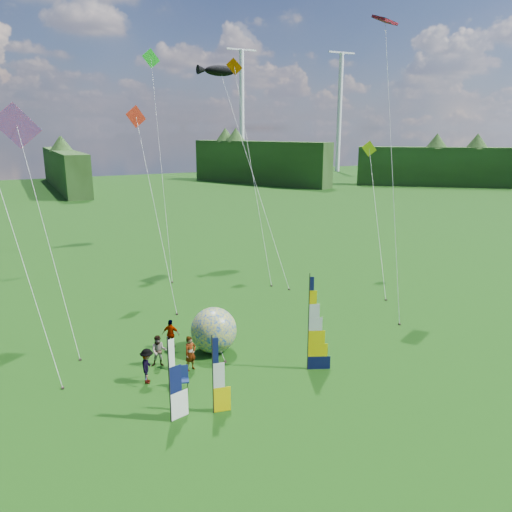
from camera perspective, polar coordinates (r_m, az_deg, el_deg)
name	(u,v)px	position (r m, az deg, el deg)	size (l,w,h in m)	color
ground	(318,396)	(22.70, 7.12, -15.59)	(220.00, 220.00, 0.00)	#19550C
treeline_ring	(321,310)	(21.00, 7.46, -6.08)	(210.00, 210.00, 8.00)	#2E5421
turbine_left	(339,114)	(137.73, 9.50, 15.74)	(8.00, 1.20, 30.00)	silver
turbine_right	(242,113)	(130.91, -1.63, 16.01)	(8.00, 1.20, 30.00)	silver
feather_banner_main	(308,324)	(23.85, 6.02, -7.76)	(1.27, 0.10, 4.68)	#0C123F
side_banner_left	(213,376)	(20.66, -4.96, -13.53)	(0.92, 0.10, 3.30)	#F9D400
side_banner_far	(169,382)	(20.25, -9.88, -13.98)	(1.03, 0.10, 3.50)	white
bol_inflatable	(214,330)	(26.11, -4.85, -8.44)	(2.38, 2.38, 2.38)	navy
spectator_a	(190,353)	(24.52, -7.51, -10.96)	(0.62, 0.41, 1.71)	#66594C
spectator_b	(159,351)	(25.14, -11.05, -10.61)	(0.77, 0.38, 1.58)	#66594C
spectator_c	(147,366)	(23.72, -12.33, -12.18)	(1.07, 0.40, 1.65)	#66594C
spectator_d	(171,334)	(26.93, -9.69, -8.80)	(0.93, 0.38, 1.58)	#66594C
camp_chair	(182,379)	(23.01, -8.42, -13.70)	(0.61, 0.61, 1.05)	#0D1B44
kite_whale	(251,159)	(40.47, -0.57, 11.01)	(3.92, 16.85, 17.83)	black
kite_rainbow_delta	(45,218)	(28.37, -22.99, 4.07)	(5.64, 11.25, 13.55)	red
kite_parafoil	(393,149)	(32.36, 15.41, 11.74)	(7.40, 10.82, 20.17)	red
small_kite_red	(155,202)	(33.25, -11.46, 6.11)	(2.72, 9.39, 13.35)	red
small_kite_orange	(252,164)	(39.17, -0.47, 10.51)	(3.32, 10.75, 17.29)	#D44E01
small_kite_yellow	(377,211)	(37.79, 13.68, 5.00)	(6.31, 9.77, 10.80)	#CED311
small_kite_pink	(12,222)	(25.74, -26.07, 3.56)	(4.65, 9.43, 14.23)	#D7407A
small_kite_green	(161,157)	(40.64, -10.83, 11.01)	(4.08, 10.72, 18.16)	green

